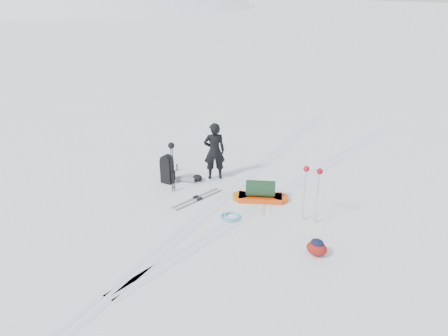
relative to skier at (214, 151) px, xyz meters
The scene contains 13 objects.
ground 1.65m from the skier, 43.94° to the right, with size 200.00×200.00×0.00m, color white.
ski_tracks 1.84m from the skier, ahead, with size 3.38×17.97×0.01m.
skier is the anchor object (origin of this frame).
pulk_sled 2.13m from the skier, 15.09° to the right, with size 1.62×1.14×0.61m.
expedition_rucksack 1.51m from the skier, 133.79° to the right, with size 0.93×0.65×0.92m.
ski_poles_black 1.57m from the skier, 109.78° to the right, with size 0.19×0.23×1.57m.
ski_poles_silver 3.70m from the skier, 13.37° to the right, with size 0.50×0.20×1.57m.
touring_skis_grey 1.76m from the skier, 75.03° to the right, with size 0.63×1.76×0.06m.
touring_skis_white 2.38m from the skier, 12.49° to the right, with size 0.93×1.60×0.06m.
rope_coil 2.68m from the skier, 45.89° to the right, with size 0.70×0.70×0.07m.
small_daypack 4.89m from the skier, 26.50° to the right, with size 0.60×0.53×0.42m.
thermos_pair 1.67m from the skier, 168.62° to the right, with size 0.21×0.19×0.25m.
stuff_sack 1.00m from the skier, 124.52° to the right, with size 0.34×0.26×0.21m.
Camera 1 is at (6.15, -9.46, 6.02)m, focal length 35.00 mm.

